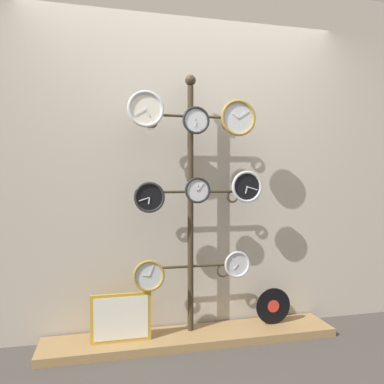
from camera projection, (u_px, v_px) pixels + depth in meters
The scene contains 15 objects.
ground_plane at pixel (204, 363), 2.47m from camera, with size 12.00×12.00×0.00m, color #47423D.
shop_wall at pixel (186, 156), 2.98m from camera, with size 4.40×0.04×2.80m.
low_shelf at pixel (192, 337), 2.81m from camera, with size 2.20×0.36×0.06m.
display_stand at pixel (190, 249), 2.85m from camera, with size 0.77×0.43×2.00m.
clock_top_left at pixel (146, 109), 2.65m from camera, with size 0.26×0.04×0.26m.
clock_top_center at pixel (196, 120), 2.75m from camera, with size 0.21×0.04×0.21m.
clock_top_right at pixel (238, 118), 2.80m from camera, with size 0.27×0.04×0.27m.
clock_middle_left at pixel (149, 197), 2.66m from camera, with size 0.22×0.04×0.22m.
clock_middle_center at pixel (197, 190), 2.75m from camera, with size 0.19×0.04×0.19m.
clock_middle_right at pixel (247, 187), 2.85m from camera, with size 0.24×0.04×0.24m.
clock_bottom_left at pixel (149, 276), 2.67m from camera, with size 0.23×0.04×0.23m.
clock_bottom_right at pixel (237, 264), 2.85m from camera, with size 0.20×0.04×0.20m.
vinyl_record at pixel (273, 306), 2.98m from camera, with size 0.29×0.01×0.29m.
picture_frame at pixel (121, 318), 2.65m from camera, with size 0.42×0.02×0.35m.
price_tag_upper at pixel (151, 130), 2.67m from camera, with size 0.04×0.00×0.03m.
Camera 1 is at (-0.64, -2.35, 1.21)m, focal length 35.00 mm.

